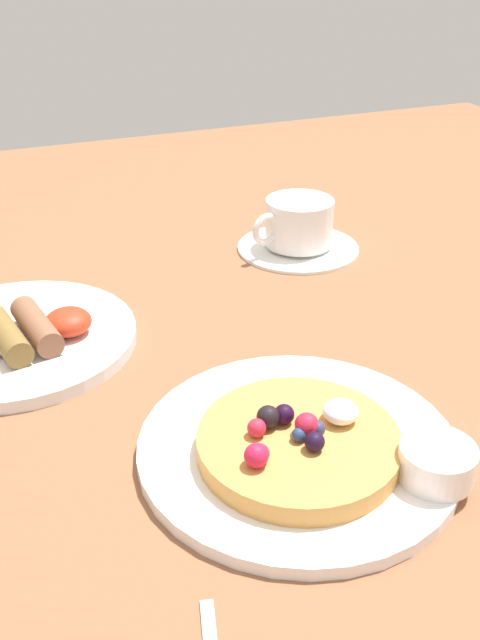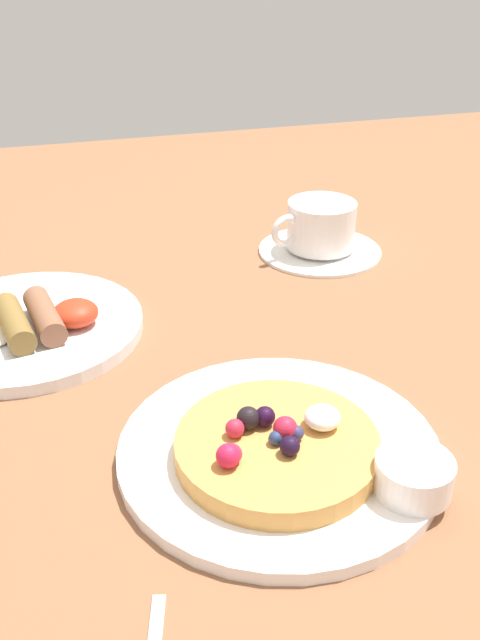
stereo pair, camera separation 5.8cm
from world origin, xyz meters
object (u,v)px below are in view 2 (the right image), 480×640
object	(u,v)px
pancake_plate	(279,450)
coffee_cup	(320,224)
breakfast_plate	(27,327)
syrup_ramekin	(414,475)
coffee_saucer	(320,249)

from	to	relation	value
pancake_plate	coffee_cup	bearing A→B (deg)	63.65
pancake_plate	breakfast_plate	bearing A→B (deg)	125.97
syrup_ramekin	coffee_cup	xyz separation A→B (cm)	(9.79, 41.29, 1.26)
pancake_plate	syrup_ramekin	xyz separation A→B (cm)	(7.15, -7.08, 1.87)
syrup_ramekin	coffee_cup	world-z (taller)	coffee_cup
breakfast_plate	coffee_cup	xyz separation A→B (cm)	(34.52, 9.98, 3.05)
breakfast_plate	coffee_saucer	bearing A→B (deg)	16.11
pancake_plate	coffee_saucer	xyz separation A→B (cm)	(17.09, 34.24, -0.15)
pancake_plate	breakfast_plate	world-z (taller)	breakfast_plate
syrup_ramekin	coffee_cup	size ratio (longest dim) A/B	0.49
pancake_plate	coffee_cup	size ratio (longest dim) A/B	2.20
pancake_plate	coffee_cup	distance (cm)	38.30
coffee_saucer	coffee_cup	world-z (taller)	coffee_cup
coffee_cup	syrup_ramekin	bearing A→B (deg)	-103.34
syrup_ramekin	coffee_saucer	bearing A→B (deg)	76.47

